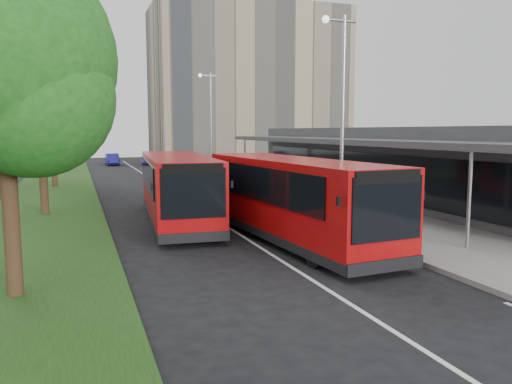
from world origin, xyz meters
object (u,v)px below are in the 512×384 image
bollard (233,177)px  tree_far (51,111)px  lamp_post_far (210,119)px  bus_second (177,188)px  bus_main (293,199)px  tree_mid (39,108)px  litter_bin (302,191)px  car_near (155,162)px  tree_near (2,73)px  lamp_post_near (341,107)px  car_far (112,159)px

bollard → tree_far: bearing=164.3°
lamp_post_far → bus_second: bearing=-109.1°
bollard → bus_second: bearing=-116.9°
bus_main → tree_far: bearing=107.8°
tree_mid → litter_bin: bearing=-0.2°
car_near → tree_mid: bearing=-129.4°
tree_near → lamp_post_near: 12.18m
tree_near → tree_mid: size_ratio=1.05×
tree_mid → litter_bin: size_ratio=8.32×
car_near → bus_second: bearing=-118.6°
tree_near → car_near: (9.28, 41.26, -4.50)m
bus_second → car_near: 33.26m
tree_far → bus_second: 17.04m
lamp_post_near → lamp_post_far: size_ratio=1.00×
bollard → car_far: size_ratio=0.23×
lamp_post_near → litter_bin: lamp_post_near is taller
lamp_post_near → bollard: size_ratio=8.81×
bollard → car_near: car_near is taller
tree_far → bollard: bearing=-15.7°
tree_near → bus_second: (5.34, 8.25, -3.63)m
lamp_post_near → car_far: size_ratio=2.02×
tree_far → bollard: size_ratio=8.75×
bollard → bus_main: bearing=-100.6°
bus_second → car_far: bearing=94.8°
lamp_post_near → car_far: (-5.89, 40.93, -4.07)m
litter_bin → bus_main: bearing=-116.8°
bollard → car_near: 20.68m
tree_mid → bollard: tree_mid is taller
tree_mid → bus_main: (8.41, -8.70, -3.36)m
tree_far → lamp_post_far: 11.18m
lamp_post_far → litter_bin: (1.65, -13.00, -4.12)m
bus_main → litter_bin: (4.38, 8.65, -0.87)m
lamp_post_near → bus_second: 7.43m
bus_second → car_far: size_ratio=2.54×
lamp_post_near → tree_near: bearing=-156.0°
bus_second → lamp_post_far: bearing=75.5°
lamp_post_far → litter_bin: lamp_post_far is taller
car_far → lamp_post_far: bearing=-75.8°
lamp_post_near → bus_main: bearing=-148.8°
lamp_post_far → tree_near: bearing=-114.0°
lamp_post_far → litter_bin: size_ratio=8.91×
bus_main → bollard: (3.25, 17.42, -0.86)m
tree_far → bollard: 12.93m
bus_main → car_near: bearing=84.4°
bus_main → tree_near: bearing=-162.8°
tree_mid → car_far: 34.54m
car_near → tree_near: bearing=-124.5°
tree_mid → lamp_post_near: (11.13, -7.05, -0.11)m
car_far → bollard: bearing=-77.2°
lamp_post_far → bollard: size_ratio=8.81×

